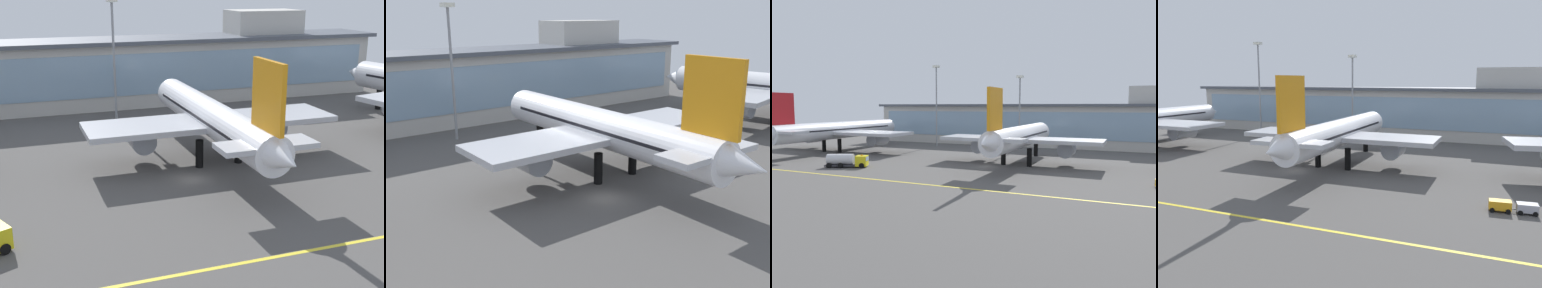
{
  "view_description": "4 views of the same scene",
  "coord_description": "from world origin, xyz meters",
  "views": [
    {
      "loc": [
        -21.45,
        -60.83,
        24.54
      ],
      "look_at": [
        1.21,
        3.5,
        3.73
      ],
      "focal_mm": 48.93,
      "sensor_mm": 36.0,
      "label": 1
    },
    {
      "loc": [
        -32.9,
        -37.64,
        20.8
      ],
      "look_at": [
        -0.51,
        4.38,
        5.66
      ],
      "focal_mm": 43.21,
      "sensor_mm": 36.0,
      "label": 2
    },
    {
      "loc": [
        30.01,
        -76.56,
        13.24
      ],
      "look_at": [
        -7.87,
        5.54,
        4.14
      ],
      "focal_mm": 35.51,
      "sensor_mm": 36.0,
      "label": 3
    },
    {
      "loc": [
        33.72,
        -56.43,
        16.1
      ],
      "look_at": [
        6.86,
        9.31,
        3.82
      ],
      "focal_mm": 35.05,
      "sensor_mm": 36.0,
      "label": 4
    }
  ],
  "objects": [
    {
      "name": "fuel_tanker_truck",
      "position": [
        -26.88,
        -13.22,
        1.51
      ],
      "size": [
        9.21,
        6.1,
        2.9
      ],
      "rotation": [
        0.0,
        0.0,
        0.44
      ],
      "color": "black",
      "rests_on": "ground"
    },
    {
      "name": "taxiway_centreline_stripe",
      "position": [
        0.0,
        -22.0,
        0.01
      ],
      "size": [
        144.0,
        0.5,
        0.01
      ],
      "primitive_type": "cube",
      "color": "yellow",
      "rests_on": "ground"
    },
    {
      "name": "ground_plane",
      "position": [
        0.0,
        0.0,
        0.0
      ],
      "size": [
        180.0,
        180.0,
        0.0
      ],
      "primitive_type": "plane",
      "color": "#514F4C"
    },
    {
      "name": "apron_light_mast_west",
      "position": [
        -2.93,
        34.98,
        14.72
      ],
      "size": [
        1.8,
        1.8,
        22.3
      ],
      "color": "gray",
      "rests_on": "ground"
    },
    {
      "name": "airliner_near_right",
      "position": [
        5.53,
        6.97,
        6.08
      ],
      "size": [
        36.58,
        46.91,
        16.65
      ],
      "rotation": [
        0.0,
        0.0,
        1.57
      ],
      "color": "black",
      "rests_on": "ground"
    },
    {
      "name": "airliner_near_left",
      "position": [
        -50.06,
        9.29,
        6.0
      ],
      "size": [
        43.92,
        55.18,
        16.47
      ],
      "rotation": [
        0.0,
        0.0,
        1.57
      ],
      "color": "black",
      "rests_on": "ground"
    },
    {
      "name": "apron_light_mast_centre",
      "position": [
        -30.37,
        32.79,
        16.92
      ],
      "size": [
        1.8,
        1.8,
        26.28
      ],
      "color": "gray",
      "rests_on": "ground"
    },
    {
      "name": "terminal_building",
      "position": [
        1.62,
        47.96,
        7.41
      ],
      "size": [
        119.51,
        14.0,
        19.04
      ],
      "color": "beige",
      "rests_on": "ground"
    }
  ]
}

